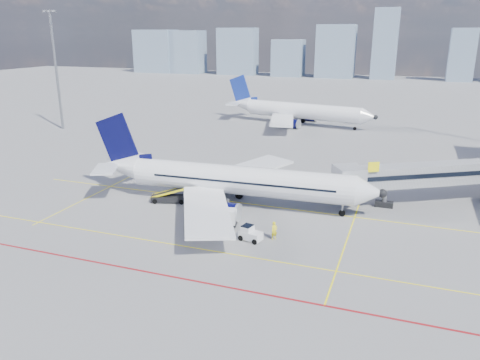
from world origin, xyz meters
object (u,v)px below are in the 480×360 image
(cargo_dolly, at_px, (220,217))
(belt_loader, at_px, (170,197))
(baggage_tug, at_px, (250,233))
(main_aircraft, at_px, (229,180))
(second_aircraft, at_px, (297,111))
(ramp_worker, at_px, (274,231))

(cargo_dolly, relative_size, belt_loader, 0.61)
(baggage_tug, relative_size, belt_loader, 0.40)
(main_aircraft, height_order, second_aircraft, second_aircraft)
(main_aircraft, height_order, cargo_dolly, main_aircraft)
(second_aircraft, distance_m, baggage_tug, 66.68)
(cargo_dolly, xyz_separation_m, belt_loader, (-9.03, 5.09, -0.43))
(baggage_tug, relative_size, cargo_dolly, 0.65)
(baggage_tug, height_order, ramp_worker, ramp_worker)
(second_aircraft, relative_size, ramp_worker, 18.80)
(cargo_dolly, bearing_deg, ramp_worker, -25.15)
(second_aircraft, bearing_deg, belt_loader, -82.16)
(main_aircraft, distance_m, baggage_tug, 11.44)
(second_aircraft, bearing_deg, cargo_dolly, -73.80)
(main_aircraft, xyz_separation_m, baggage_tug, (6.03, -9.41, -2.44))
(main_aircraft, xyz_separation_m, second_aircraft, (-4.70, 56.35, 0.00))
(baggage_tug, distance_m, cargo_dolly, 4.96)
(main_aircraft, distance_m, cargo_dolly, 7.48)
(main_aircraft, relative_size, ramp_worker, 18.84)
(main_aircraft, relative_size, second_aircraft, 1.00)
(main_aircraft, relative_size, baggage_tug, 14.53)
(cargo_dolly, height_order, belt_loader, belt_loader)
(cargo_dolly, bearing_deg, main_aircraft, 90.35)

